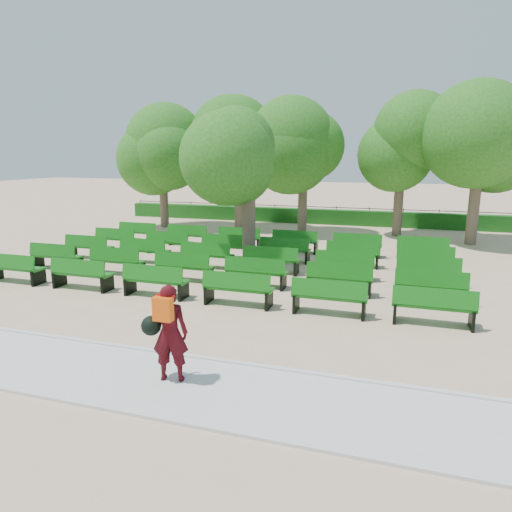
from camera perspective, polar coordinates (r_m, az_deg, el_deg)
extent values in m
plane|color=tan|center=(15.62, -0.92, -3.05)|extent=(120.00, 120.00, 0.00)
cube|color=silver|center=(9.34, -15.91, -14.39)|extent=(30.00, 2.20, 0.06)
cube|color=silver|center=(10.21, -12.32, -11.67)|extent=(30.00, 0.12, 0.10)
cube|color=#175316|center=(28.92, 7.91, 4.92)|extent=(26.00, 0.70, 0.90)
cube|color=#126A13|center=(16.90, -2.10, -0.13)|extent=(2.03, 0.71, 0.07)
cube|color=#126A13|center=(16.63, -2.38, 0.64)|extent=(2.00, 0.31, 0.47)
cylinder|color=brown|center=(17.64, -0.90, 3.39)|extent=(0.51, 0.51, 2.80)
ellipsoid|color=#2C6E1D|center=(17.42, -0.93, 11.40)|extent=(3.86, 3.86, 3.47)
imported|color=#3F090E|center=(8.63, -10.72, -9.43)|extent=(0.76, 0.59, 1.85)
cube|color=#F7570D|center=(8.28, -11.55, -6.51)|extent=(0.35, 0.17, 0.43)
sphere|color=black|center=(8.70, -12.97, -8.49)|extent=(0.37, 0.37, 0.37)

